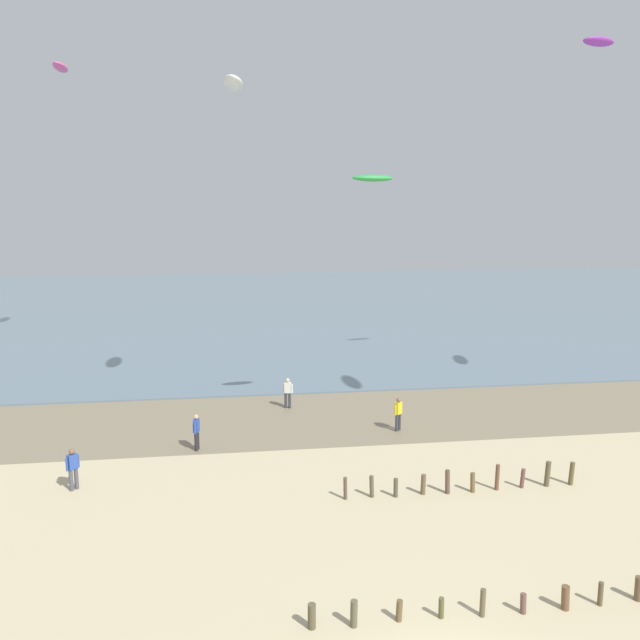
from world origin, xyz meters
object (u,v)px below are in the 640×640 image
object	(u,v)px
kite_aloft_7	(60,67)
kite_aloft_0	(233,83)
person_mid_beach	(288,392)
person_by_waterline	(398,413)
kite_aloft_5	(373,178)
kite_aloft_1	(599,42)
person_left_flank	(197,431)
person_nearest_camera	(73,468)

from	to	relation	value
kite_aloft_7	kite_aloft_0	bearing A→B (deg)	30.71
person_mid_beach	person_by_waterline	world-z (taller)	same
person_by_waterline	kite_aloft_5	bearing A→B (deg)	176.38
kite_aloft_1	kite_aloft_5	distance (m)	17.51
kite_aloft_0	kite_aloft_7	size ratio (longest dim) A/B	1.06
kite_aloft_1	person_by_waterline	bearing A→B (deg)	13.60
person_left_flank	kite_aloft_7	distance (m)	30.56
person_nearest_camera	person_left_flank	xyz separation A→B (m)	(4.57, 3.50, 0.00)
person_by_waterline	kite_aloft_1	distance (m)	24.12
person_nearest_camera	kite_aloft_7	distance (m)	31.94
kite_aloft_7	person_by_waterline	bearing A→B (deg)	39.53
kite_aloft_1	kite_aloft_5	bearing A→B (deg)	10.96
kite_aloft_1	kite_aloft_7	bearing A→B (deg)	-34.29
kite_aloft_7	person_nearest_camera	bearing A→B (deg)	6.86
person_nearest_camera	kite_aloft_0	bearing A→B (deg)	50.48
kite_aloft_7	kite_aloft_5	bearing A→B (deg)	37.49
person_nearest_camera	kite_aloft_7	size ratio (longest dim) A/B	0.59
person_mid_beach	person_left_flank	distance (m)	7.20
kite_aloft_1	kite_aloft_7	distance (m)	35.49
kite_aloft_7	person_left_flank	bearing A→B (deg)	19.94
person_by_waterline	kite_aloft_0	world-z (taller)	kite_aloft_0
person_nearest_camera	kite_aloft_5	size ratio (longest dim) A/B	0.85
person_mid_beach	kite_aloft_7	world-z (taller)	kite_aloft_7
kite_aloft_0	kite_aloft_7	xyz separation A→B (m)	(-12.16, 16.30, 3.86)
person_by_waterline	person_left_flank	bearing A→B (deg)	-172.97
person_by_waterline	kite_aloft_7	xyz separation A→B (m)	(-19.97, 19.60, 19.96)
person_mid_beach	kite_aloft_5	world-z (taller)	kite_aloft_5
person_by_waterline	person_mid_beach	bearing A→B (deg)	140.50
kite_aloft_0	kite_aloft_1	xyz separation A→B (m)	(20.69, 2.90, 3.33)
kite_aloft_7	person_mid_beach	bearing A→B (deg)	37.96
kite_aloft_0	person_left_flank	bearing A→B (deg)	152.69
kite_aloft_0	kite_aloft_7	distance (m)	20.70
person_nearest_camera	person_left_flank	distance (m)	5.76
person_nearest_camera	person_mid_beach	bearing A→B (deg)	44.29
person_by_waterline	kite_aloft_1	xyz separation A→B (m)	(12.88, 6.20, 19.43)
kite_aloft_1	kite_aloft_7	world-z (taller)	kite_aloft_7
person_left_flank	kite_aloft_1	size ratio (longest dim) A/B	0.79
person_left_flank	kite_aloft_5	distance (m)	14.26
person_by_waterline	person_left_flank	distance (m)	9.92
person_mid_beach	kite_aloft_1	xyz separation A→B (m)	(18.08, 1.92, 19.43)
kite_aloft_5	kite_aloft_7	world-z (taller)	kite_aloft_7
person_mid_beach	person_nearest_camera	bearing A→B (deg)	-135.71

